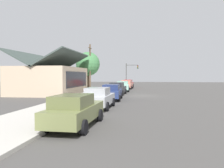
% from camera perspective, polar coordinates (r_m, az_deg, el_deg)
% --- Properties ---
extents(ground_plane, '(120.00, 120.00, 0.00)m').
position_cam_1_polar(ground_plane, '(28.84, 6.71, -2.86)').
color(ground_plane, '#4C4947').
extents(sidewalk_curb, '(60.00, 4.20, 0.16)m').
position_cam_1_polar(sidewalk_curb, '(29.50, -4.24, -2.58)').
color(sidewalk_curb, beige).
rests_on(sidewalk_curb, ground).
extents(car_olive, '(4.94, 2.04, 1.59)m').
position_cam_1_polar(car_olive, '(11.51, -8.98, -6.32)').
color(car_olive, olive).
rests_on(car_olive, ground).
extents(car_silver, '(4.45, 2.04, 1.59)m').
position_cam_1_polar(car_silver, '(17.71, -3.26, -3.34)').
color(car_silver, silver).
rests_on(car_silver, ground).
extents(car_navy, '(4.85, 2.08, 1.59)m').
position_cam_1_polar(car_navy, '(23.70, -0.05, -1.95)').
color(car_navy, navy).
rests_on(car_navy, ground).
extents(car_charcoal, '(4.88, 2.13, 1.59)m').
position_cam_1_polar(car_charcoal, '(30.18, 1.27, -1.07)').
color(car_charcoal, '#2D3035').
rests_on(car_charcoal, ground).
extents(car_seafoam, '(4.75, 2.26, 1.59)m').
position_cam_1_polar(car_seafoam, '(36.44, 2.62, -0.52)').
color(car_seafoam, '#9ED1BC').
rests_on(car_seafoam, ground).
extents(car_coral, '(4.54, 2.23, 1.59)m').
position_cam_1_polar(car_coral, '(42.94, 3.62, -0.12)').
color(car_coral, '#EA8C75').
rests_on(car_coral, ground).
extents(car_cherry, '(4.84, 2.07, 1.59)m').
position_cam_1_polar(car_cherry, '(49.10, 3.99, 0.16)').
color(car_cherry, red).
rests_on(car_cherry, ground).
extents(storefront_building, '(11.72, 7.69, 5.66)m').
position_cam_1_polar(storefront_building, '(32.77, -14.65, 1.07)').
color(storefront_building, '#CCB293').
rests_on(storefront_building, ground).
extents(shade_tree, '(4.00, 4.00, 6.41)m').
position_cam_1_polar(shade_tree, '(39.75, -5.87, 4.84)').
color(shade_tree, brown).
rests_on(shade_tree, ground).
extents(traffic_light_main, '(0.37, 2.79, 5.20)m').
position_cam_1_polar(traffic_light_main, '(53.15, 4.61, 3.19)').
color(traffic_light_main, '#383833').
rests_on(traffic_light_main, ground).
extents(utility_pole_wooden, '(1.80, 0.24, 7.50)m').
position_cam_1_polar(utility_pole_wooden, '(38.31, -5.34, 4.26)').
color(utility_pole_wooden, brown).
rests_on(utility_pole_wooden, ground).
extents(fire_hydrant_red, '(0.22, 0.22, 0.71)m').
position_cam_1_polar(fire_hydrant_red, '(21.34, -5.17, -3.26)').
color(fire_hydrant_red, red).
rests_on(fire_hydrant_red, sidewalk_curb).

